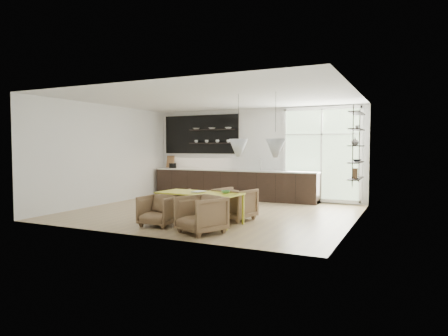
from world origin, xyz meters
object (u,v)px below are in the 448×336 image
(dining_table, at_px, (199,195))
(armchair_back_left, at_px, (195,203))
(armchair_back_right, at_px, (235,204))
(armchair_front_left, at_px, (159,211))
(wire_stool, at_px, (159,205))
(armchair_front_right, at_px, (201,214))

(dining_table, relative_size, armchair_back_left, 2.69)
(armchair_back_left, relative_size, armchair_back_right, 0.88)
(armchair_front_left, relative_size, wire_stool, 1.55)
(dining_table, xyz_separation_m, armchair_back_right, (0.54, 0.73, -0.26))
(armchair_front_left, height_order, armchair_front_right, armchair_front_right)
(armchair_front_left, bearing_deg, armchair_front_right, -12.82)
(armchair_back_right, xyz_separation_m, armchair_front_right, (-0.03, -1.58, -0.00))
(armchair_back_left, bearing_deg, armchair_front_right, 122.78)
(armchair_back_right, bearing_deg, armchair_front_left, 61.75)
(dining_table, height_order, armchair_front_right, armchair_front_right)
(armchair_front_left, relative_size, armchair_front_right, 0.90)
(dining_table, xyz_separation_m, armchair_back_left, (-0.53, 0.75, -0.31))
(armchair_back_left, xyz_separation_m, wire_stool, (-0.68, -0.53, -0.03))
(dining_table, bearing_deg, armchair_back_left, 129.52)
(armchair_front_left, height_order, wire_stool, armchair_front_left)
(armchair_front_right, height_order, wire_stool, armchair_front_right)
(armchair_back_right, xyz_separation_m, armchair_front_left, (-1.18, -1.34, -0.04))
(armchair_back_left, height_order, armchair_front_right, armchair_front_right)
(wire_stool, bearing_deg, dining_table, -10.02)
(dining_table, relative_size, armchair_back_right, 2.36)
(armchair_back_left, bearing_deg, armchair_back_right, 178.68)
(armchair_front_left, xyz_separation_m, armchair_front_right, (1.15, -0.24, 0.04))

